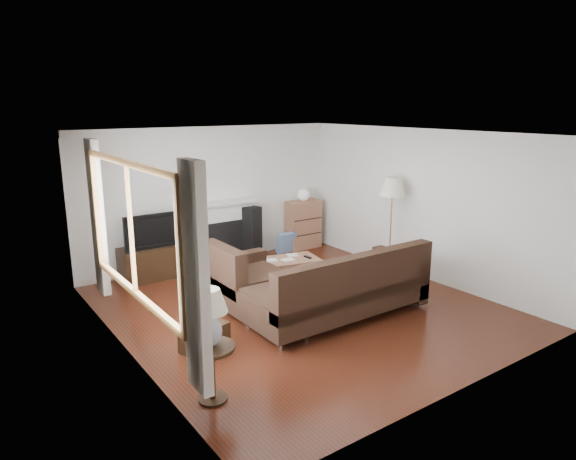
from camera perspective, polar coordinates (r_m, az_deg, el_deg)
room at (r=7.19m, az=1.38°, el=0.69°), size 5.10×5.60×2.54m
window at (r=5.84m, az=-17.06°, el=-0.00°), size 0.12×2.74×1.54m
curtain_near at (r=4.54m, az=-10.17°, el=-5.53°), size 0.10×0.35×2.10m
curtain_far at (r=7.32m, az=-20.39°, el=1.25°), size 0.10×0.35×2.10m
fireplace at (r=9.61m, az=-7.33°, el=-0.18°), size 1.40×0.26×1.15m
tv_stand at (r=8.99m, az=-14.68°, el=-3.48°), size 1.11×0.50×0.56m
television at (r=8.84m, az=-14.91°, el=0.04°), size 1.01×0.13×0.58m
speaker_left at (r=9.23m, az=-11.44°, el=-1.90°), size 0.31×0.34×0.85m
speaker_right at (r=9.78m, az=-4.15°, el=-0.29°), size 0.36×0.40×1.00m
bookshelf at (r=10.47m, az=1.70°, el=0.64°), size 0.71×0.34×0.98m
globe_lamp at (r=10.35m, az=1.72°, el=3.94°), size 0.24×0.24×0.24m
sectional_sofa at (r=7.11m, az=5.54°, el=-6.15°), size 2.86×2.09×0.92m
coffee_table at (r=8.42m, az=-0.33°, el=-4.64°), size 1.20×0.81×0.43m
footstool at (r=6.30m, az=-9.30°, el=-11.70°), size 0.54×0.54×0.38m
floor_lamp at (r=8.95m, az=11.34°, el=0.40°), size 0.57×0.57×1.69m
side_table at (r=5.32m, az=-8.45°, el=-15.48°), size 0.47×0.47×0.59m
table_lamp at (r=5.06m, az=-8.68°, el=-9.67°), size 0.36×0.36×0.58m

